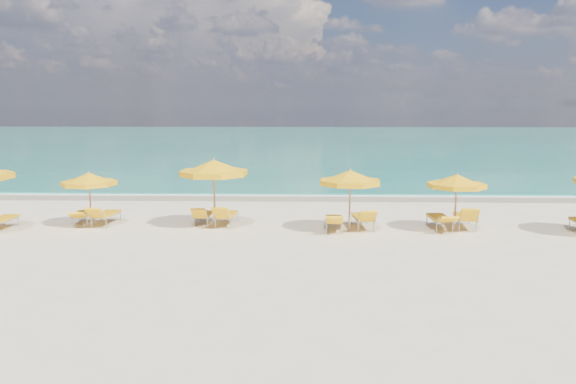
{
  "coord_description": "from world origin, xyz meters",
  "views": [
    {
      "loc": [
        0.63,
        -19.95,
        4.6
      ],
      "look_at": [
        0.0,
        1.5,
        1.2
      ],
      "focal_mm": 35.0,
      "sensor_mm": 36.0,
      "label": 1
    }
  ],
  "objects": [
    {
      "name": "lounger_1_right",
      "position": [
        -10.52,
        -0.14,
        0.24
      ],
      "size": [
        0.72,
        1.88,
        0.9
      ],
      "rotation": [
        0.0,
        0.0,
        -0.05
      ],
      "color": "#A5A8AD",
      "rests_on": "ground"
    },
    {
      "name": "lounger_5_left",
      "position": [
        5.66,
        0.51,
        0.24
      ],
      "size": [
        0.76,
        2.07,
        0.74
      ],
      "rotation": [
        0.0,
        0.0,
        0.06
      ],
      "color": "#A5A8AD",
      "rests_on": "ground"
    },
    {
      "name": "lounger_4_right",
      "position": [
        2.82,
        0.57,
        0.24
      ],
      "size": [
        0.81,
        1.95,
        0.89
      ],
      "rotation": [
        0.0,
        0.0,
        0.09
      ],
      "color": "#A5A8AD",
      "rests_on": "ground"
    },
    {
      "name": "lounger_2_right",
      "position": [
        -6.99,
        0.92,
        0.24
      ],
      "size": [
        0.82,
        1.96,
        0.88
      ],
      "rotation": [
        0.0,
        0.0,
        -0.1
      ],
      "color": "#A5A8AD",
      "rests_on": "ground"
    },
    {
      "name": "umbrella_2",
      "position": [
        -7.42,
        0.6,
        1.78
      ],
      "size": [
        2.46,
        2.46,
        2.09
      ],
      "rotation": [
        0.0,
        0.0,
        0.22
      ],
      "color": "#AC7E56",
      "rests_on": "ground"
    },
    {
      "name": "lounger_2_left",
      "position": [
        -7.93,
        1.03,
        0.21
      ],
      "size": [
        0.92,
        1.91,
        0.68
      ],
      "rotation": [
        0.0,
        0.0,
        0.19
      ],
      "color": "#A5A8AD",
      "rests_on": "ground"
    },
    {
      "name": "lounger_4_left",
      "position": [
        1.72,
        0.18,
        0.23
      ],
      "size": [
        0.68,
        1.91,
        0.77
      ],
      "rotation": [
        0.0,
        0.0,
        -0.03
      ],
      "color": "#A5A8AD",
      "rests_on": "ground"
    },
    {
      "name": "wet_sand_band",
      "position": [
        0.0,
        7.4,
        0.0
      ],
      "size": [
        120.0,
        2.6,
        0.01
      ],
      "primitive_type": "cube",
      "color": "tan",
      "rests_on": "ground"
    },
    {
      "name": "umbrella_5",
      "position": [
        6.11,
        0.18,
        1.82
      ],
      "size": [
        2.7,
        2.7,
        2.13
      ],
      "rotation": [
        0.0,
        0.0,
        -0.35
      ],
      "color": "#AC7E56",
      "rests_on": "ground"
    },
    {
      "name": "lounger_3_right",
      "position": [
        -2.34,
        0.94,
        0.24
      ],
      "size": [
        0.8,
        1.91,
        0.9
      ],
      "rotation": [
        0.0,
        0.0,
        -0.09
      ],
      "color": "#A5A8AD",
      "rests_on": "ground"
    },
    {
      "name": "ocean",
      "position": [
        0.0,
        48.0,
        0.0
      ],
      "size": [
        120.0,
        80.0,
        0.3
      ],
      "primitive_type": "cube",
      "color": "#157860",
      "rests_on": "ground"
    },
    {
      "name": "whitecap_near",
      "position": [
        -6.0,
        17.0,
        0.0
      ],
      "size": [
        14.0,
        0.36,
        0.05
      ],
      "primitive_type": "cube",
      "color": "white",
      "rests_on": "ground"
    },
    {
      "name": "lounger_3_left",
      "position": [
        -3.25,
        1.11,
        0.21
      ],
      "size": [
        0.63,
        1.69,
        0.81
      ],
      "rotation": [
        0.0,
        0.0,
        -0.03
      ],
      "color": "#A5A8AD",
      "rests_on": "ground"
    },
    {
      "name": "ground_plane",
      "position": [
        0.0,
        0.0,
        0.0
      ],
      "size": [
        120.0,
        120.0,
        0.0
      ],
      "primitive_type": "plane",
      "color": "beige"
    },
    {
      "name": "umbrella_4",
      "position": [
        2.27,
        0.0,
        1.95
      ],
      "size": [
        2.85,
        2.85,
        2.29
      ],
      "rotation": [
        0.0,
        0.0,
        0.31
      ],
      "color": "#AC7E56",
      "rests_on": "ground"
    },
    {
      "name": "whitecap_far",
      "position": [
        8.0,
        24.0,
        0.0
      ],
      "size": [
        18.0,
        0.3,
        0.05
      ],
      "primitive_type": "cube",
      "color": "white",
      "rests_on": "ground"
    },
    {
      "name": "umbrella_3",
      "position": [
        -2.72,
        0.58,
        2.22
      ],
      "size": [
        3.41,
        3.41,
        2.6
      ],
      "rotation": [
        0.0,
        0.0,
        -0.44
      ],
      "color": "#AC7E56",
      "rests_on": "ground"
    },
    {
      "name": "foam_line",
      "position": [
        0.0,
        8.2,
        0.0
      ],
      "size": [
        120.0,
        1.2,
        0.03
      ],
      "primitive_type": "cube",
      "color": "white",
      "rests_on": "ground"
    },
    {
      "name": "lounger_5_right",
      "position": [
        6.62,
        0.69,
        0.25
      ],
      "size": [
        0.87,
        1.99,
        0.96
      ],
      "rotation": [
        0.0,
        0.0,
        -0.11
      ],
      "color": "#A5A8AD",
      "rests_on": "ground"
    }
  ]
}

